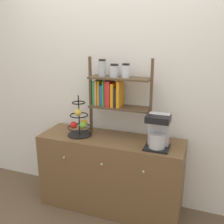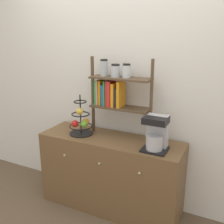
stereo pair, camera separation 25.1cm
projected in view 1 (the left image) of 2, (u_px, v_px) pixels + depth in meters
name	position (u px, v px, depth m)	size (l,w,h in m)	color
ground_plane	(103.00, 219.00, 2.61)	(12.00, 12.00, 0.00)	brown
wall_back	(120.00, 82.00, 2.69)	(7.00, 0.05, 2.60)	silver
sideboard	(110.00, 173.00, 2.71)	(1.45, 0.47, 0.78)	brown
coffee_maker	(158.00, 132.00, 2.34)	(0.22, 0.21, 0.31)	black
fruit_stand	(79.00, 122.00, 2.64)	(0.24, 0.24, 0.42)	black
shelf_hutch	(113.00, 90.00, 2.57)	(0.65, 0.20, 0.78)	brown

